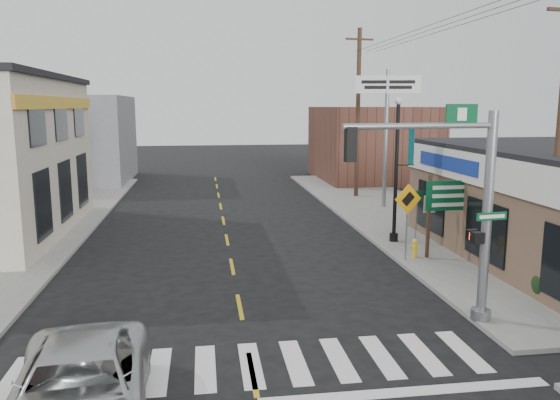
{
  "coord_description": "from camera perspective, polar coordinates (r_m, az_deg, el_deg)",
  "views": [
    {
      "loc": [
        -0.94,
        -10.86,
        5.66
      ],
      "look_at": [
        1.39,
        5.56,
        2.8
      ],
      "focal_mm": 35.0,
      "sensor_mm": 36.0,
      "label": 1
    }
  ],
  "objects": [
    {
      "name": "ground",
      "position": [
        12.28,
        -2.9,
        -17.67
      ],
      "size": [
        140.0,
        140.0,
        0.0
      ],
      "primitive_type": "plane",
      "color": "black",
      "rests_on": "ground"
    },
    {
      "name": "sidewalk_right",
      "position": [
        26.45,
        14.22,
        -2.73
      ],
      "size": [
        6.0,
        38.0,
        0.13
      ],
      "primitive_type": "cube",
      "color": "gray",
      "rests_on": "ground"
    },
    {
      "name": "sidewalk_left",
      "position": [
        25.8,
        -26.11,
        -3.76
      ],
      "size": [
        6.0,
        38.0,
        0.13
      ],
      "primitive_type": "cube",
      "color": "gray",
      "rests_on": "ground"
    },
    {
      "name": "center_line",
      "position": [
        19.71,
        -5.03,
        -6.92
      ],
      "size": [
        0.12,
        56.0,
        0.01
      ],
      "primitive_type": "cube",
      "color": "gold",
      "rests_on": "ground"
    },
    {
      "name": "crosswalk",
      "position": [
        12.64,
        -3.07,
        -16.81
      ],
      "size": [
        11.0,
        2.2,
        0.01
      ],
      "primitive_type": "cube",
      "color": "silver",
      "rests_on": "ground"
    },
    {
      "name": "bldg_distant_right",
      "position": [
        42.96,
        9.53,
        5.83
      ],
      "size": [
        8.0,
        10.0,
        5.6
      ],
      "primitive_type": "cube",
      "color": "brown",
      "rests_on": "ground"
    },
    {
      "name": "bldg_distant_left",
      "position": [
        44.09,
        -21.37,
        5.92
      ],
      "size": [
        9.0,
        10.0,
        6.4
      ],
      "primitive_type": "cube",
      "color": "slate",
      "rests_on": "ground"
    },
    {
      "name": "suv",
      "position": [
        10.72,
        -20.25,
        -18.28
      ],
      "size": [
        2.87,
        5.41,
        1.45
      ],
      "primitive_type": "imported",
      "rotation": [
        0.0,
        0.0,
        0.09
      ],
      "color": "#B9BDBE",
      "rests_on": "ground"
    },
    {
      "name": "traffic_signal_pole",
      "position": [
        14.46,
        18.66,
        0.53
      ],
      "size": [
        4.41,
        0.37,
        5.58
      ],
      "rotation": [
        0.0,
        0.0,
        0.12
      ],
      "color": "gray",
      "rests_on": "sidewalk_right"
    },
    {
      "name": "guide_sign",
      "position": [
        20.9,
        17.16,
        -0.45
      ],
      "size": [
        1.76,
        0.14,
        3.08
      ],
      "rotation": [
        0.0,
        0.0,
        0.02
      ],
      "color": "#452E20",
      "rests_on": "sidewalk_right"
    },
    {
      "name": "fire_hydrant",
      "position": [
        20.85,
        13.9,
        -4.82
      ],
      "size": [
        0.22,
        0.22,
        0.7
      ],
      "rotation": [
        0.0,
        0.0,
        -0.4
      ],
      "color": "yellow",
      "rests_on": "sidewalk_right"
    },
    {
      "name": "ped_crossing_sign",
      "position": [
        20.1,
        13.19,
        -0.85
      ],
      "size": [
        1.09,
        0.08,
        2.8
      ],
      "rotation": [
        0.0,
        0.0,
        0.21
      ],
      "color": "gray",
      "rests_on": "sidewalk_right"
    },
    {
      "name": "lamp_post",
      "position": [
        22.66,
        12.22,
        4.2
      ],
      "size": [
        0.76,
        0.6,
        5.88
      ],
      "rotation": [
        0.0,
        0.0,
        0.06
      ],
      "color": "black",
      "rests_on": "sidewalk_right"
    },
    {
      "name": "dance_center_sign",
      "position": [
        30.5,
        11.11,
        9.67
      ],
      "size": [
        3.52,
        0.22,
        7.48
      ],
      "rotation": [
        0.0,
        0.0,
        -0.19
      ],
      "color": "gray",
      "rests_on": "sidewalk_right"
    },
    {
      "name": "bare_tree",
      "position": [
        19.8,
        26.7,
        2.77
      ],
      "size": [
        2.2,
        2.2,
        4.41
      ],
      "rotation": [
        0.0,
        0.0,
        0.06
      ],
      "color": "black",
      "rests_on": "sidewalk_right"
    },
    {
      "name": "shrub_front",
      "position": [
        17.82,
        26.64,
        -7.87
      ],
      "size": [
        1.18,
        1.18,
        0.88
      ],
      "primitive_type": "ellipsoid",
      "color": "#183C1B",
      "rests_on": "sidewalk_right"
    },
    {
      "name": "shrub_back",
      "position": [
        24.1,
        21.46,
        -3.19
      ],
      "size": [
        1.08,
        1.08,
        0.81
      ],
      "primitive_type": "ellipsoid",
      "color": "black",
      "rests_on": "sidewalk_right"
    },
    {
      "name": "utility_pole_near",
      "position": [
        17.85,
        27.14,
        5.35
      ],
      "size": [
        1.52,
        0.23,
        8.74
      ],
      "rotation": [
        0.0,
        0.0,
        0.13
      ],
      "color": "#493B1E",
      "rests_on": "sidewalk_right"
    },
    {
      "name": "utility_pole_far",
      "position": [
        34.0,
        8.14,
        9.12
      ],
      "size": [
        1.76,
        0.26,
        10.13
      ],
      "rotation": [
        0.0,
        0.0,
        0.12
      ],
      "color": "#3E311F",
      "rests_on": "sidewalk_right"
    }
  ]
}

